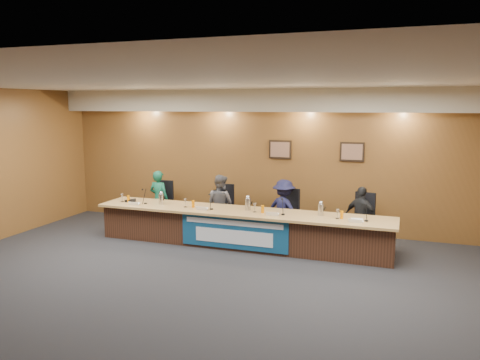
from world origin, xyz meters
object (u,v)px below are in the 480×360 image
(dais_body, at_px, (241,229))
(office_chair_b, at_px, (222,211))
(office_chair_d, at_px, (361,223))
(banner, at_px, (234,233))
(carafe_mid, at_px, (248,204))
(carafe_left, at_px, (161,199))
(panelist_a, at_px, (159,199))
(panelist_b, at_px, (220,204))
(panelist_c, at_px, (284,210))
(panelist_d, at_px, (361,217))
(speakerphone, at_px, (132,201))
(office_chair_c, at_px, (285,216))
(carafe_right, at_px, (321,210))
(office_chair_a, at_px, (161,207))

(dais_body, xyz_separation_m, office_chair_b, (-0.74, 0.84, 0.13))
(office_chair_b, height_order, office_chair_d, same)
(banner, bearing_deg, dais_body, 90.00)
(office_chair_b, bearing_deg, carafe_mid, -44.35)
(carafe_left, xyz_separation_m, carafe_mid, (1.92, 0.09, 0.01))
(panelist_a, distance_m, carafe_mid, 2.53)
(panelist_b, relative_size, panelist_c, 1.03)
(banner, relative_size, panelist_b, 1.65)
(panelist_c, relative_size, panelist_d, 1.05)
(panelist_c, height_order, panelist_d, panelist_c)
(panelist_a, bearing_deg, speakerphone, 80.82)
(banner, height_order, panelist_d, panelist_d)
(carafe_left, bearing_deg, carafe_mid, 2.79)
(panelist_d, xyz_separation_m, office_chair_c, (-1.60, 0.10, -0.14))
(panelist_a, height_order, carafe_left, panelist_a)
(dais_body, relative_size, carafe_right, 26.34)
(office_chair_b, relative_size, carafe_left, 2.09)
(panelist_a, distance_m, office_chair_b, 1.56)
(carafe_mid, bearing_deg, office_chair_d, 20.31)
(office_chair_c, relative_size, speakerphone, 1.50)
(banner, height_order, carafe_left, carafe_left)
(banner, bearing_deg, office_chair_b, 120.52)
(carafe_right, relative_size, speakerphone, 0.71)
(banner, bearing_deg, panelist_b, 122.65)
(office_chair_c, bearing_deg, banner, -95.06)
(panelist_d, bearing_deg, carafe_left, 35.69)
(dais_body, bearing_deg, office_chair_b, 131.41)
(office_chair_b, height_order, carafe_left, carafe_left)
(office_chair_a, bearing_deg, office_chair_d, -2.50)
(office_chair_c, distance_m, carafe_left, 2.68)
(banner, relative_size, carafe_left, 9.59)
(office_chair_b, bearing_deg, panelist_a, -178.29)
(carafe_mid, bearing_deg, office_chair_c, 54.65)
(banner, xyz_separation_m, carafe_mid, (0.14, 0.45, 0.49))
(office_chair_d, bearing_deg, panelist_a, -167.06)
(speakerphone, bearing_deg, office_chair_d, 10.37)
(banner, relative_size, panelist_c, 1.70)
(carafe_mid, bearing_deg, speakerphone, -178.28)
(office_chair_c, height_order, carafe_right, carafe_right)
(dais_body, xyz_separation_m, office_chair_a, (-2.28, 0.84, 0.13))
(panelist_c, height_order, office_chair_b, panelist_c)
(office_chair_d, bearing_deg, panelist_b, -166.43)
(panelist_d, bearing_deg, office_chair_c, 21.09)
(dais_body, distance_m, office_chair_c, 1.11)
(office_chair_c, xyz_separation_m, carafe_left, (-2.49, -0.90, 0.38))
(office_chair_b, xyz_separation_m, office_chair_c, (1.45, 0.00, 0.00))
(carafe_mid, distance_m, speakerphone, 2.66)
(panelist_c, bearing_deg, carafe_mid, 72.48)
(banner, xyz_separation_m, office_chair_c, (0.71, 1.25, 0.10))
(panelist_c, bearing_deg, office_chair_c, -68.50)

